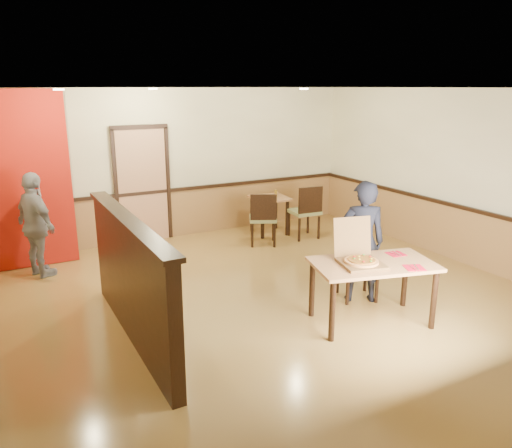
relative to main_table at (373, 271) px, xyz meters
The scene contains 26 objects.
floor 1.52m from the main_table, 119.50° to the left, with size 7.00×7.00×0.00m, color #A57F40.
ceiling 2.53m from the main_table, 119.50° to the left, with size 7.00×7.00×0.00m, color black.
wall_back 4.79m from the main_table, 98.14° to the left, with size 7.00×7.00×0.00m, color #FBF4C4.
wall_right 3.15m from the main_table, 22.69° to the left, with size 7.00×7.00×0.00m, color #FBF4C4.
wainscot_back 4.71m from the main_table, 98.19° to the left, with size 7.00×0.04×0.90m, color olive.
chair_rail_back 4.69m from the main_table, 98.22° to the left, with size 7.00×0.06×0.06m, color black.
wainscot_right 3.05m from the main_table, 22.91° to the left, with size 0.04×7.00×0.90m, color olive.
chair_rail_right 3.03m from the main_table, 23.06° to the left, with size 0.06×7.00×0.06m, color black.
back_door 4.89m from the main_table, 107.56° to the left, with size 0.90×0.06×2.10m, color tan.
booth_partition 2.85m from the main_table, 159.77° to the left, with size 0.20×3.10×1.44m.
red_accent_panel 5.55m from the main_table, 130.47° to the left, with size 1.60×0.20×2.78m, color #A6160B.
spot_a 4.71m from the main_table, 134.87° to the left, with size 0.14×0.14×0.02m, color #FFE7B2.
spot_b 4.49m from the main_table, 111.75° to the left, with size 0.14×0.14×0.02m, color #FFE7B2.
spot_c 3.49m from the main_table, 74.78° to the left, with size 0.14×0.14×0.02m, color #FFE7B2.
main_table is the anchor object (origin of this frame).
diner_chair 0.82m from the main_table, 64.19° to the left, with size 0.63×0.63×1.00m.
side_chair_left 3.36m from the main_table, 84.02° to the left, with size 0.66×0.66×0.99m.
side_chair_right 3.56m from the main_table, 68.99° to the left, with size 0.55×0.55×1.03m.
side_table 4.04m from the main_table, 78.09° to the left, with size 0.74×0.74×0.73m.
diner 0.68m from the main_table, 62.09° to the left, with size 0.60×0.40×1.65m, color black.
passerby 4.97m from the main_table, 133.19° to the left, with size 0.95×0.39×1.61m, color gray.
pizza_box 0.25m from the main_table, 164.39° to the left, with size 0.61×0.67×0.51m.
pizza 0.25m from the main_table, behind, with size 0.40×0.40×0.03m, color #F0A757.
napkin_near 0.49m from the main_table, 51.19° to the right, with size 0.29×0.29×0.01m.
napkin_far 0.49m from the main_table, 12.88° to the left, with size 0.23×0.23×0.01m.
condiment 4.02m from the main_table, 76.34° to the left, with size 0.05×0.05×0.14m, color brown.
Camera 1 is at (-3.26, -5.48, 2.82)m, focal length 35.00 mm.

